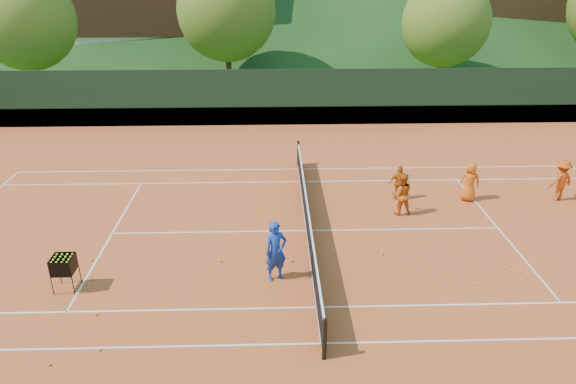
{
  "coord_description": "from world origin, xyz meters",
  "views": [
    {
      "loc": [
        -1.08,
        -14.91,
        8.2
      ],
      "look_at": [
        -0.63,
        0.0,
        1.44
      ],
      "focal_mm": 32.0,
      "sensor_mm": 36.0,
      "label": 1
    }
  ],
  "objects_px": {
    "coach": "(276,251)",
    "tennis_net": "(307,217)",
    "student_a": "(402,194)",
    "ball_hopper": "(63,265)",
    "student_d": "(561,180)",
    "student_b": "(399,183)",
    "student_c": "(470,182)"
  },
  "relations": [
    {
      "from": "coach",
      "to": "tennis_net",
      "type": "distance_m",
      "value": 2.97
    },
    {
      "from": "student_a",
      "to": "ball_hopper",
      "type": "relative_size",
      "value": 1.53
    },
    {
      "from": "coach",
      "to": "student_d",
      "type": "bearing_deg",
      "value": 0.73
    },
    {
      "from": "coach",
      "to": "ball_hopper",
      "type": "distance_m",
      "value": 5.69
    },
    {
      "from": "coach",
      "to": "student_d",
      "type": "height_order",
      "value": "coach"
    },
    {
      "from": "student_b",
      "to": "student_d",
      "type": "bearing_deg",
      "value": 172.96
    },
    {
      "from": "student_b",
      "to": "student_c",
      "type": "xyz_separation_m",
      "value": [
        2.55,
        -0.19,
        0.08
      ]
    },
    {
      "from": "ball_hopper",
      "to": "coach",
      "type": "bearing_deg",
      "value": 3.38
    },
    {
      "from": "student_a",
      "to": "student_d",
      "type": "distance_m",
      "value": 6.19
    },
    {
      "from": "student_b",
      "to": "student_d",
      "type": "relative_size",
      "value": 0.84
    },
    {
      "from": "ball_hopper",
      "to": "student_b",
      "type": "bearing_deg",
      "value": 28.02
    },
    {
      "from": "coach",
      "to": "student_b",
      "type": "xyz_separation_m",
      "value": [
        4.62,
        5.14,
        -0.22
      ]
    },
    {
      "from": "coach",
      "to": "student_a",
      "type": "height_order",
      "value": "coach"
    },
    {
      "from": "student_c",
      "to": "student_d",
      "type": "relative_size",
      "value": 0.94
    },
    {
      "from": "student_c",
      "to": "tennis_net",
      "type": "relative_size",
      "value": 0.12
    },
    {
      "from": "coach",
      "to": "student_c",
      "type": "height_order",
      "value": "coach"
    },
    {
      "from": "tennis_net",
      "to": "ball_hopper",
      "type": "xyz_separation_m",
      "value": [
        -6.72,
        -3.09,
        0.25
      ]
    },
    {
      "from": "coach",
      "to": "ball_hopper",
      "type": "relative_size",
      "value": 1.76
    },
    {
      "from": "coach",
      "to": "tennis_net",
      "type": "relative_size",
      "value": 0.15
    },
    {
      "from": "student_b",
      "to": "tennis_net",
      "type": "relative_size",
      "value": 0.11
    },
    {
      "from": "tennis_net",
      "to": "student_a",
      "type": "bearing_deg",
      "value": 18.99
    },
    {
      "from": "student_b",
      "to": "student_d",
      "type": "xyz_separation_m",
      "value": [
        5.9,
        -0.26,
        0.13
      ]
    },
    {
      "from": "student_b",
      "to": "student_d",
      "type": "height_order",
      "value": "student_d"
    },
    {
      "from": "student_a",
      "to": "coach",
      "type": "bearing_deg",
      "value": 40.82
    },
    {
      "from": "student_a",
      "to": "ball_hopper",
      "type": "distance_m",
      "value": 10.94
    },
    {
      "from": "student_c",
      "to": "tennis_net",
      "type": "bearing_deg",
      "value": 31.79
    },
    {
      "from": "student_a",
      "to": "tennis_net",
      "type": "distance_m",
      "value": 3.56
    },
    {
      "from": "tennis_net",
      "to": "student_b",
      "type": "bearing_deg",
      "value": 33.75
    },
    {
      "from": "student_b",
      "to": "student_d",
      "type": "distance_m",
      "value": 5.91
    },
    {
      "from": "student_d",
      "to": "tennis_net",
      "type": "xyz_separation_m",
      "value": [
        -9.48,
        -2.13,
        -0.29
      ]
    },
    {
      "from": "student_d",
      "to": "coach",
      "type": "bearing_deg",
      "value": 6.93
    },
    {
      "from": "tennis_net",
      "to": "student_d",
      "type": "bearing_deg",
      "value": 12.65
    }
  ]
}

